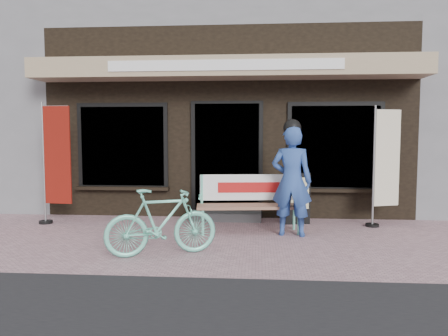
# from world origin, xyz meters

# --- Properties ---
(ground) EXTENTS (70.00, 70.00, 0.00)m
(ground) POSITION_xyz_m (0.00, 0.00, 0.00)
(ground) COLOR #AF858E
(ground) RESTS_ON ground
(storefront) EXTENTS (7.00, 6.77, 6.00)m
(storefront) POSITION_xyz_m (0.00, 4.96, 2.99)
(storefront) COLOR black
(storefront) RESTS_ON ground
(bench) EXTENTS (1.74, 0.63, 0.92)m
(bench) POSITION_xyz_m (0.45, 0.85, 0.54)
(bench) COLOR #6DD6B8
(bench) RESTS_ON ground
(person) EXTENTS (0.69, 0.51, 1.82)m
(person) POSITION_xyz_m (1.11, 0.61, 0.89)
(person) COLOR #2A4992
(person) RESTS_ON ground
(bicycle) EXTENTS (1.53, 0.92, 0.89)m
(bicycle) POSITION_xyz_m (-0.68, -0.64, 0.44)
(bicycle) COLOR #6DD6B8
(bicycle) RESTS_ON ground
(nobori_red) EXTENTS (0.63, 0.25, 2.15)m
(nobori_red) POSITION_xyz_m (-2.96, 1.17, 1.11)
(nobori_red) COLOR gray
(nobori_red) RESTS_ON ground
(nobori_cream) EXTENTS (0.61, 0.31, 2.07)m
(nobori_cream) POSITION_xyz_m (2.75, 1.44, 1.07)
(nobori_cream) COLOR gray
(nobori_cream) RESTS_ON ground
(menu_stand) EXTENTS (0.46, 0.18, 0.91)m
(menu_stand) POSITION_xyz_m (1.28, 1.48, 0.46)
(menu_stand) COLOR black
(menu_stand) RESTS_ON ground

